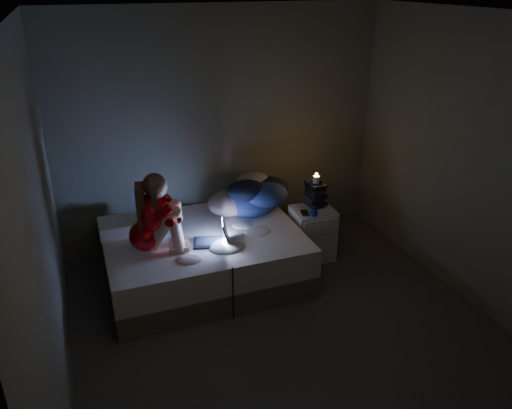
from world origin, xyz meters
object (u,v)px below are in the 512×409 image
laptop (210,232)px  nightstand (312,233)px  woman (144,214)px  bed (204,257)px  candle (316,179)px  phone (305,213)px

laptop → nightstand: size_ratio=0.58×
woman → bed: bearing=24.1°
nightstand → candle: candle is taller
laptop → candle: 1.32m
bed → nightstand: nightstand is taller
woman → candle: bearing=17.6°
nightstand → woman: bearing=-171.9°
bed → laptop: size_ratio=5.65×
bed → laptop: bearing=-84.1°
bed → candle: (1.28, 0.11, 0.62)m
candle → phone: 0.38m
bed → candle: bearing=4.8°
bed → nightstand: bearing=1.4°
nightstand → phone: size_ratio=4.09×
laptop → candle: (1.26, 0.32, 0.25)m
candle → bed: bearing=-175.2°
nightstand → candle: 0.61m
nightstand → candle: size_ratio=7.17×
woman → laptop: woman is taller
woman → candle: 1.86m
phone → bed: bearing=-171.5°
bed → woman: 0.87m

